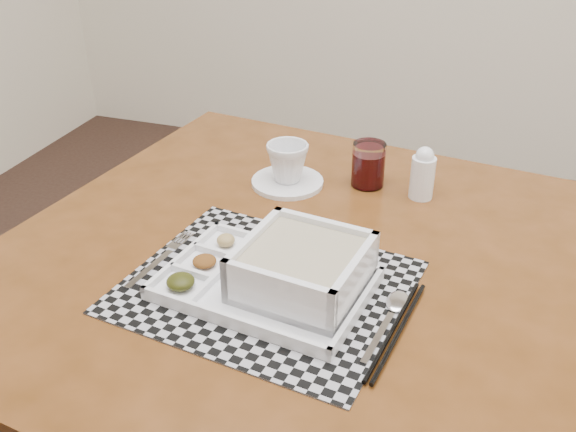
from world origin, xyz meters
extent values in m
cube|color=#4B290D|center=(-0.59, 0.40, 0.74)|extent=(1.14, 1.14, 0.04)
cylinder|color=#4B290D|center=(-0.98, 0.91, 0.36)|extent=(0.05, 0.05, 0.72)
cylinder|color=#4B290D|center=(-0.08, 0.79, 0.36)|extent=(0.05, 0.05, 0.72)
cube|color=#4B290D|center=(-0.54, 0.83, 0.68)|extent=(0.87, 0.15, 0.08)
cube|color=#4B290D|center=(-1.03, 0.46, 0.68)|extent=(0.15, 0.87, 0.08)
cube|color=#4B290D|center=(-0.16, 0.34, 0.68)|extent=(0.15, 0.87, 0.08)
cube|color=#9D9CA4|center=(-0.61, 0.28, 0.76)|extent=(0.48, 0.42, 0.00)
cube|color=white|center=(-0.61, 0.28, 0.77)|extent=(0.35, 0.26, 0.01)
cube|color=white|center=(-0.59, 0.38, 0.78)|extent=(0.32, 0.05, 0.01)
cube|color=white|center=(-0.62, 0.17, 0.78)|extent=(0.32, 0.05, 0.01)
cube|color=white|center=(-0.76, 0.30, 0.78)|extent=(0.04, 0.22, 0.01)
cube|color=white|center=(-0.45, 0.26, 0.78)|extent=(0.04, 0.22, 0.01)
cube|color=white|center=(-0.68, 0.29, 0.78)|extent=(0.04, 0.20, 0.01)
cube|color=white|center=(-0.73, 0.26, 0.78)|extent=(0.08, 0.02, 0.01)
cube|color=white|center=(-0.72, 0.33, 0.78)|extent=(0.08, 0.02, 0.01)
ellipsoid|color=black|center=(-0.73, 0.23, 0.78)|extent=(0.04, 0.04, 0.02)
ellipsoid|color=#532B0D|center=(-0.72, 0.29, 0.78)|extent=(0.04, 0.04, 0.02)
ellipsoid|color=olive|center=(-0.71, 0.36, 0.78)|extent=(0.03, 0.03, 0.02)
cube|color=white|center=(-0.55, 0.29, 0.78)|extent=(0.21, 0.21, 0.01)
cube|color=white|center=(-0.54, 0.37, 0.81)|extent=(0.18, 0.04, 0.08)
cube|color=white|center=(-0.56, 0.20, 0.81)|extent=(0.18, 0.04, 0.08)
cube|color=white|center=(-0.64, 0.30, 0.81)|extent=(0.04, 0.18, 0.08)
cube|color=white|center=(-0.47, 0.28, 0.81)|extent=(0.04, 0.18, 0.08)
cube|color=#BCA98B|center=(-0.55, 0.29, 0.81)|extent=(0.18, 0.18, 0.06)
cube|color=silver|center=(-0.81, 0.27, 0.76)|extent=(0.03, 0.12, 0.00)
cube|color=silver|center=(-0.80, 0.34, 0.76)|extent=(0.02, 0.02, 0.00)
cube|color=silver|center=(-0.81, 0.37, 0.76)|extent=(0.01, 0.04, 0.00)
cube|color=silver|center=(-0.80, 0.37, 0.76)|extent=(0.01, 0.04, 0.00)
cube|color=silver|center=(-0.80, 0.37, 0.76)|extent=(0.01, 0.04, 0.00)
cube|color=silver|center=(-0.79, 0.37, 0.76)|extent=(0.01, 0.04, 0.00)
cube|color=silver|center=(-0.41, 0.22, 0.76)|extent=(0.03, 0.12, 0.00)
ellipsoid|color=silver|center=(-0.40, 0.31, 0.77)|extent=(0.04, 0.06, 0.01)
cylinder|color=black|center=(-0.40, 0.24, 0.77)|extent=(0.04, 0.24, 0.01)
cylinder|color=black|center=(-0.39, 0.24, 0.77)|extent=(0.04, 0.24, 0.01)
cylinder|color=white|center=(-0.69, 0.64, 0.76)|extent=(0.15, 0.15, 0.01)
imported|color=white|center=(-0.69, 0.64, 0.81)|extent=(0.09, 0.09, 0.08)
cylinder|color=white|center=(-0.53, 0.69, 0.81)|extent=(0.07, 0.07, 0.09)
cylinder|color=#400509|center=(-0.53, 0.69, 0.79)|extent=(0.06, 0.06, 0.07)
cylinder|color=white|center=(-0.42, 0.67, 0.80)|extent=(0.05, 0.05, 0.09)
sphere|color=white|center=(-0.42, 0.67, 0.85)|extent=(0.04, 0.04, 0.04)
camera|label=1|loc=(-0.31, -0.49, 1.38)|focal=40.00mm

